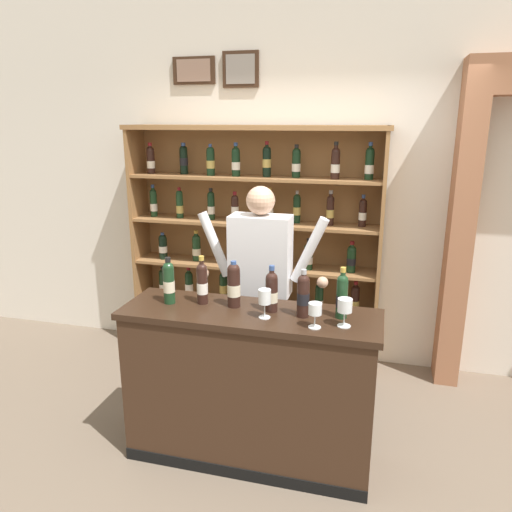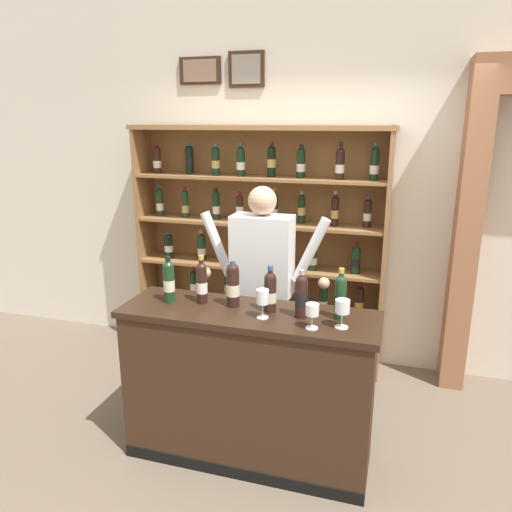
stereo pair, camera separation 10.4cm
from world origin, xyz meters
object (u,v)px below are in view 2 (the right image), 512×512
Objects in this scene: tasting_counter at (248,386)px; tasting_bottle_brunello at (233,284)px; tasting_bottle_riserva at (340,296)px; tasting_bottle_super_tuscan at (301,295)px; wine_glass_center at (312,311)px; wine_shelf at (259,241)px; wine_glass_left at (263,298)px; tasting_bottle_grappa at (270,291)px; wine_glass_spare at (342,308)px; tasting_bottle_bianco at (202,282)px; shopkeeper at (262,275)px; tasting_bottle_rosso at (169,281)px.

tasting_bottle_brunello reaches higher than tasting_counter.
tasting_bottle_riserva reaches higher than tasting_bottle_brunello.
tasting_bottle_super_tuscan reaches higher than wine_glass_center.
wine_shelf is 1.71m from wine_glass_center.
wine_glass_left is at bearing -164.76° from tasting_bottle_riserva.
tasting_bottle_grappa is at bearing 82.29° from wine_glass_left.
wine_glass_left reaches higher than wine_glass_spare.
wine_glass_center is (0.30, -0.07, -0.02)m from wine_glass_left.
tasting_bottle_grappa is at bearing -2.28° from tasting_bottle_bianco.
wine_glass_center is at bearing -55.83° from shopkeeper.
tasting_bottle_super_tuscan is at bearing 122.27° from wine_glass_center.
wine_glass_spare is 0.46m from wine_glass_left.
tasting_counter is 5.47× the size of tasting_bottle_super_tuscan.
wine_shelf reaches higher than wine_glass_spare.
tasting_bottle_super_tuscan is 1.99× the size of wine_glass_center.
tasting_bottle_bianco is at bearing 179.82° from tasting_bottle_brunello.
tasting_bottle_brunello is 2.01× the size of wine_glass_center.
shopkeeper is at bearing 106.26° from wine_glass_left.
tasting_bottle_rosso is (-0.53, 0.01, 0.65)m from tasting_counter.
tasting_bottle_super_tuscan is (0.41, -0.59, 0.10)m from shopkeeper.
tasting_bottle_rosso is at bearing 172.58° from wine_glass_left.
tasting_bottle_rosso is 1.82× the size of wine_glass_spare.
tasting_bottle_grappa is 0.42m from tasting_bottle_riserva.
tasting_bottle_rosso is 0.97× the size of tasting_bottle_bianco.
wine_glass_left is at bearing -97.71° from tasting_bottle_grappa.
tasting_bottle_super_tuscan is at bearing -4.62° from tasting_bottle_bianco.
wine_glass_spare is at bearing -45.83° from shopkeeper.
tasting_bottle_super_tuscan is at bearing -55.37° from shopkeeper.
shopkeeper is 5.67× the size of tasting_bottle_rosso.
tasting_bottle_brunello is 1.02× the size of tasting_bottle_grappa.
tasting_bottle_grappa is at bearing 18.75° from tasting_counter.
shopkeeper is at bearing 52.78° from tasting_bottle_rosso.
wine_shelf is 7.50× the size of tasting_bottle_rosso.
tasting_bottle_super_tuscan is (0.44, -0.05, -0.01)m from tasting_bottle_brunello.
wine_glass_spare is at bearing 20.80° from wine_glass_center.
tasting_bottle_rosso is 0.97× the size of tasting_bottle_riserva.
wine_shelf is 1.32× the size of shopkeeper.
shopkeeper is at bearing 97.96° from tasting_counter.
wine_glass_center is (-0.13, -0.18, -0.04)m from tasting_bottle_riserva.
tasting_counter is at bearing -10.63° from tasting_bottle_bianco.
tasting_counter is 0.75m from wine_glass_center.
tasting_bottle_riserva is at bearing 15.24° from wine_glass_left.
tasting_counter is at bearing -178.51° from tasting_bottle_super_tuscan.
wine_shelf is at bearing 99.65° from tasting_bottle_brunello.
tasting_bottle_super_tuscan reaches higher than wine_glass_left.
tasting_bottle_super_tuscan is 1.66× the size of wine_glass_left.
wine_glass_spare is (0.44, -0.12, -0.01)m from tasting_bottle_grappa.
tasting_bottle_brunello is at bearing -93.48° from shopkeeper.
tasting_bottle_grappa is (0.21, -0.55, 0.09)m from shopkeeper.
wine_glass_left is 0.31m from wine_glass_center.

